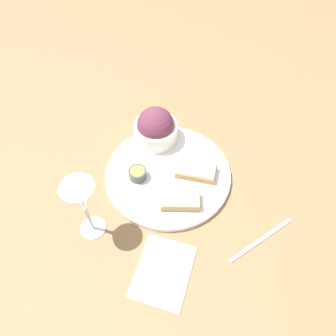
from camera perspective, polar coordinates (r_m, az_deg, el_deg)
The scene contains 9 objects.
ground_plane at distance 0.86m, azimuth 0.00°, elevation -1.33°, with size 4.00×4.00×0.00m, color #93704C.
dinner_plate at distance 0.86m, azimuth 0.00°, elevation -1.07°, with size 0.33×0.33×0.01m.
salad_bowl at distance 0.90m, azimuth -2.15°, elevation 6.99°, with size 0.12×0.12×0.10m.
sauce_ramekin at distance 0.84m, azimuth -5.32°, elevation -0.95°, with size 0.05×0.05×0.03m.
cheese_toast_near at distance 0.84m, azimuth 4.93°, elevation -0.43°, with size 0.10×0.06×0.03m.
cheese_toast_far at distance 0.79m, azimuth 2.18°, elevation -5.68°, with size 0.10×0.06×0.03m.
wine_glass at distance 0.70m, azimuth -14.79°, elevation -5.44°, with size 0.07×0.07×0.18m.
napkin at distance 0.74m, azimuth -0.83°, elevation -17.56°, with size 0.13×0.16×0.01m.
fork at distance 0.80m, azimuth 15.96°, elevation -11.87°, with size 0.14×0.13×0.01m.
Camera 1 is at (0.09, -0.49, 0.71)m, focal length 35.00 mm.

